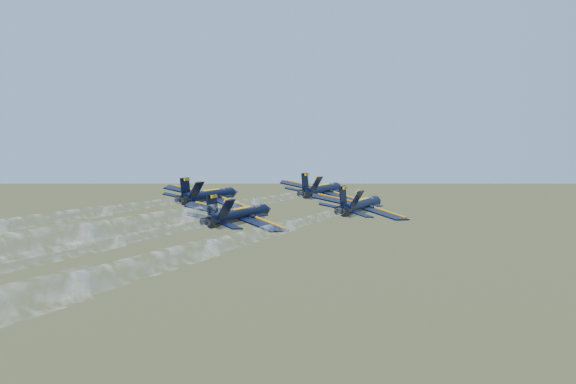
% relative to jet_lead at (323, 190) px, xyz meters
% --- Properties ---
extents(jet_lead, '(13.46, 18.25, 4.57)m').
position_rel_jet_lead_xyz_m(jet_lead, '(0.00, 0.00, 0.00)').
color(jet_lead, black).
extents(jet_left, '(13.46, 18.25, 4.57)m').
position_rel_jet_lead_xyz_m(jet_left, '(-15.94, -10.02, 0.00)').
color(jet_left, black).
extents(jet_right, '(13.46, 18.25, 4.57)m').
position_rel_jet_lead_xyz_m(jet_right, '(7.39, -16.70, 0.00)').
color(jet_right, black).
extents(jet_slot, '(13.46, 18.25, 4.57)m').
position_rel_jet_lead_xyz_m(jet_slot, '(-6.97, -27.81, 0.00)').
color(jet_slot, black).
extents(smoke_trail_lead, '(17.80, 67.62, 2.63)m').
position_rel_jet_lead_xyz_m(smoke_trail_lead, '(-12.20, -51.32, 0.04)').
color(smoke_trail_lead, white).
extents(smoke_trail_right, '(17.80, 67.62, 2.63)m').
position_rel_jet_lead_xyz_m(smoke_trail_right, '(-4.81, -68.02, 0.04)').
color(smoke_trail_right, white).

